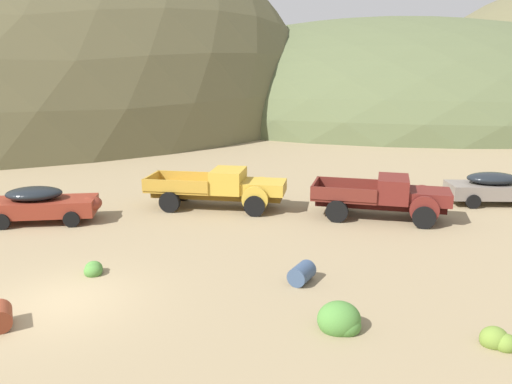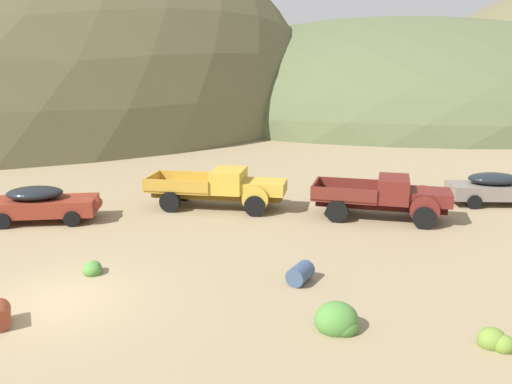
{
  "view_description": "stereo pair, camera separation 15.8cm",
  "coord_description": "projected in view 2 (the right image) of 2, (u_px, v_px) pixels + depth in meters",
  "views": [
    {
      "loc": [
        4.61,
        -13.68,
        6.58
      ],
      "look_at": [
        6.08,
        6.84,
        1.45
      ],
      "focal_mm": 35.52,
      "sensor_mm": 36.0,
      "label": 1
    },
    {
      "loc": [
        4.76,
        -13.69,
        6.58
      ],
      "look_at": [
        6.08,
        6.84,
        1.45
      ],
      "focal_mm": 35.52,
      "sensor_mm": 36.0,
      "label": 2
    }
  ],
  "objects": [
    {
      "name": "ground_plane",
      "position": [
        61.0,
        301.0,
        14.55
      ],
      "size": [
        300.0,
        300.0,
        0.0
      ],
      "primitive_type": "plane",
      "color": "#998460"
    },
    {
      "name": "bush_front_left",
      "position": [
        93.0,
        269.0,
        16.51
      ],
      "size": [
        0.61,
        0.73,
        0.5
      ],
      "color": "#4C8438",
      "rests_on": "ground"
    },
    {
      "name": "truck_oxblood",
      "position": [
        391.0,
        197.0,
        22.19
      ],
      "size": [
        6.22,
        3.88,
        1.89
      ],
      "rotation": [
        0.0,
        0.0,
        -0.32
      ],
      "color": "black",
      "rests_on": "ground"
    },
    {
      "name": "car_rust_red",
      "position": [
        46.0,
        203.0,
        21.87
      ],
      "size": [
        4.85,
        2.16,
        1.57
      ],
      "rotation": [
        0.0,
        0.0,
        0.05
      ],
      "color": "maroon",
      "rests_on": "ground"
    },
    {
      "name": "truck_faded_yellow",
      "position": [
        227.0,
        188.0,
        23.86
      ],
      "size": [
        6.81,
        3.57,
        1.89
      ],
      "rotation": [
        0.0,
        0.0,
        -0.24
      ],
      "color": "brown",
      "rests_on": "ground"
    },
    {
      "name": "car_primer_gray",
      "position": [
        501.0,
        188.0,
        24.59
      ],
      "size": [
        5.06,
        2.29,
        1.57
      ],
      "rotation": [
        0.0,
        0.0,
        -0.1
      ],
      "color": "slate",
      "rests_on": "ground"
    },
    {
      "name": "oil_drum_tipped",
      "position": [
        300.0,
        274.0,
        15.75
      ],
      "size": [
        1.01,
        1.1,
        0.6
      ],
      "color": "#384C6B",
      "rests_on": "ground"
    },
    {
      "name": "hill_center",
      "position": [
        387.0,
        109.0,
        79.64
      ],
      "size": [
        79.81,
        79.54,
        27.01
      ],
      "primitive_type": "ellipsoid",
      "color": "#56603D",
      "rests_on": "ground"
    },
    {
      "name": "bush_between_trucks",
      "position": [
        338.0,
        321.0,
        12.94
      ],
      "size": [
        1.13,
        1.02,
        0.95
      ],
      "color": "#4C8438",
      "rests_on": "ground"
    },
    {
      "name": "hill_far_right",
      "position": [
        22.0,
        117.0,
        67.82
      ],
      "size": [
        78.26,
        77.73,
        55.26
      ],
      "primitive_type": "ellipsoid",
      "color": "brown",
      "rests_on": "ground"
    },
    {
      "name": "bush_lone_scrub",
      "position": [
        494.0,
        341.0,
        12.17
      ],
      "size": [
        0.81,
        0.75,
        0.6
      ],
      "color": "olive",
      "rests_on": "ground"
    }
  ]
}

